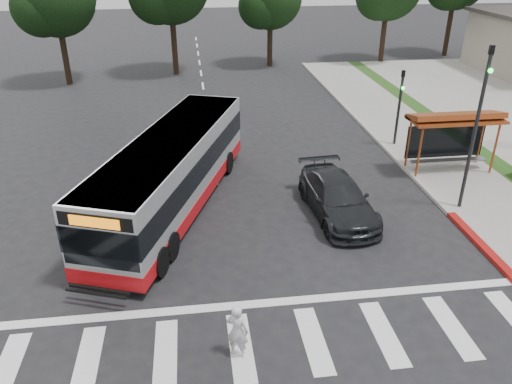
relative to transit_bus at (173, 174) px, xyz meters
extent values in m
plane|color=black|center=(1.83, -3.15, -1.51)|extent=(140.00, 140.00, 0.00)
cube|color=gray|center=(12.83, 4.85, -1.45)|extent=(4.00, 40.00, 0.12)
cube|color=#9E9991|center=(10.83, 4.85, -1.44)|extent=(0.30, 40.00, 0.15)
cube|color=maroon|center=(10.83, -5.15, -1.44)|extent=(0.32, 6.00, 0.15)
cube|color=silver|center=(1.83, -8.15, -1.51)|extent=(18.00, 2.60, 0.01)
cylinder|color=#993F19|center=(10.83, 1.25, -0.24)|extent=(0.10, 0.10, 2.30)
cylinder|color=#993F19|center=(14.43, 1.25, -0.24)|extent=(0.10, 0.10, 2.30)
cylinder|color=#993F19|center=(10.83, 2.45, -0.24)|extent=(0.10, 0.10, 2.30)
cylinder|color=#993F19|center=(14.43, 2.45, -0.24)|extent=(0.10, 0.10, 2.30)
cube|color=#993F19|center=(12.63, 1.85, 1.06)|extent=(4.20, 1.60, 0.12)
cube|color=#993F19|center=(12.63, 1.90, 1.21)|extent=(4.20, 1.32, 0.51)
cube|color=black|center=(12.63, 2.45, -0.19)|extent=(3.80, 0.06, 1.60)
cube|color=gray|center=(12.63, 1.85, -0.94)|extent=(3.60, 0.40, 0.08)
cylinder|color=black|center=(11.43, -1.65, 1.74)|extent=(0.14, 0.14, 6.50)
imported|color=black|center=(11.43, -1.65, 4.49)|extent=(0.16, 0.20, 1.00)
sphere|color=#19E533|center=(11.43, -1.83, 4.14)|extent=(0.18, 0.18, 0.18)
cylinder|color=black|center=(11.43, 5.35, 0.49)|extent=(0.14, 0.14, 4.00)
imported|color=black|center=(11.43, 5.35, 1.99)|extent=(0.16, 0.20, 1.00)
sphere|color=#19E533|center=(11.43, 5.17, 1.64)|extent=(0.18, 0.18, 0.18)
cylinder|color=black|center=(17.83, 24.85, 0.79)|extent=(0.44, 0.44, 4.40)
cylinder|color=black|center=(24.83, 26.85, 0.91)|extent=(0.44, 0.44, 4.84)
cylinder|color=black|center=(-0.17, 22.85, 0.91)|extent=(0.44, 0.44, 4.84)
cylinder|color=black|center=(7.83, 24.85, 0.47)|extent=(0.44, 0.44, 3.96)
sphere|color=black|center=(6.92, 24.20, 3.44)|extent=(3.64, 3.64, 3.64)
cylinder|color=black|center=(-8.17, 20.85, 0.69)|extent=(0.44, 0.44, 4.40)
sphere|color=black|center=(-9.15, 20.15, 3.99)|extent=(3.92, 3.92, 3.92)
imported|color=silver|center=(1.73, -8.40, -0.71)|extent=(0.70, 0.61, 1.61)
imported|color=black|center=(6.36, -1.43, -0.76)|extent=(2.46, 5.32, 1.51)
camera|label=1|loc=(0.91, -18.17, 8.27)|focal=35.00mm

